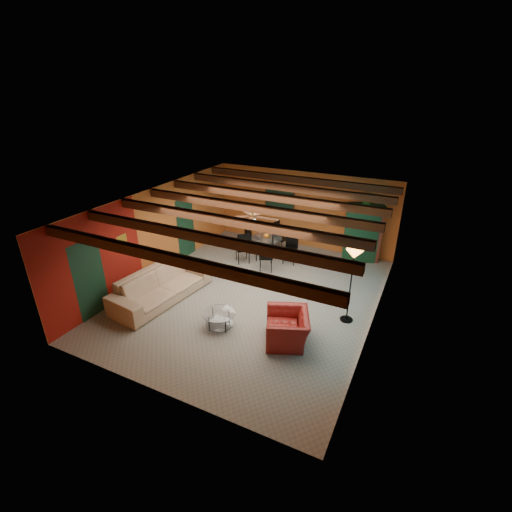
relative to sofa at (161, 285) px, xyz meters
The scene contains 11 objects.
room 3.21m from the sofa, 31.84° to the left, with size 6.52×8.01×2.71m.
sofa is the anchor object (origin of this frame).
armchair 3.79m from the sofa, ahead, with size 1.10×0.96×0.71m, color maroon.
coffee_table 2.15m from the sofa, 11.78° to the right, with size 0.80×0.80×0.41m, color white, non-canonical shape.
dining_table 3.88m from the sofa, 66.99° to the left, with size 2.09×2.09×1.09m, color white, non-canonical shape.
armoire 6.62m from the sofa, 48.46° to the left, with size 1.06×0.52×1.87m, color maroon.
floor_lamp 5.01m from the sofa, 14.34° to the left, with size 0.40×0.40×1.96m, color black, non-canonical shape.
ceiling_fan 3.17m from the sofa, 29.68° to the left, with size 1.50×1.50×0.44m, color #472614, non-canonical shape.
painting 5.49m from the sofa, 76.21° to the left, with size 1.05×0.03×0.65m, color black.
potted_plant 6.82m from the sofa, 48.46° to the left, with size 0.47×0.41×0.52m, color #26661E.
vase 3.95m from the sofa, 66.99° to the left, with size 0.19×0.19×0.20m, color orange.
Camera 1 is at (4.04, -8.01, 5.47)m, focal length 26.03 mm.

